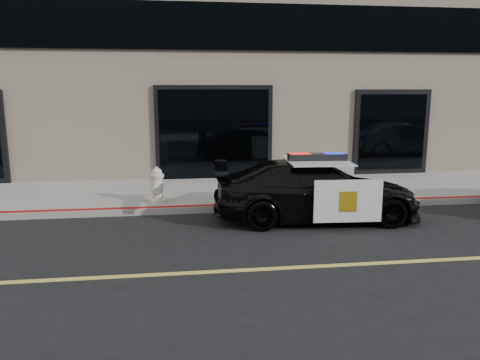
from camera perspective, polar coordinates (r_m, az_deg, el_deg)
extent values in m
plane|color=black|center=(7.64, 8.92, -10.41)|extent=(120.00, 120.00, 0.00)
cube|color=gray|center=(12.52, 2.11, -1.37)|extent=(60.00, 3.50, 0.15)
imported|color=black|center=(10.13, 9.25, -1.27)|extent=(2.33, 4.61, 1.27)
cube|color=white|center=(9.38, 13.05, -2.53)|extent=(1.36, 0.12, 0.85)
cube|color=white|center=(11.10, 10.30, -0.32)|extent=(1.36, 0.12, 0.85)
cube|color=white|center=(10.01, 9.36, 2.36)|extent=(1.37, 1.61, 0.02)
cube|color=gold|center=(9.36, 13.09, -2.57)|extent=(0.34, 0.03, 0.40)
cube|color=black|center=(10.00, 9.37, 2.78)|extent=(1.24, 0.39, 0.15)
cube|color=red|center=(9.92, 7.28, 2.83)|extent=(0.44, 0.30, 0.14)
cube|color=#0C19CC|center=(10.09, 11.43, 2.84)|extent=(0.44, 0.30, 0.14)
cylinder|color=silver|center=(11.14, -10.00, -2.50)|extent=(0.38, 0.38, 0.09)
cylinder|color=silver|center=(11.08, -10.06, -0.94)|extent=(0.28, 0.28, 0.53)
cylinder|color=silver|center=(11.02, -10.11, 0.52)|extent=(0.33, 0.33, 0.06)
sphere|color=silver|center=(11.01, -10.12, 0.84)|extent=(0.24, 0.24, 0.24)
cylinder|color=silver|center=(10.99, -10.14, 1.39)|extent=(0.07, 0.07, 0.07)
cylinder|color=silver|center=(11.24, -10.03, -0.38)|extent=(0.14, 0.13, 0.14)
cylinder|color=silver|center=(10.88, -10.11, -0.76)|extent=(0.14, 0.13, 0.14)
cylinder|color=silver|center=(10.87, -10.10, -1.18)|extent=(0.18, 0.15, 0.18)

